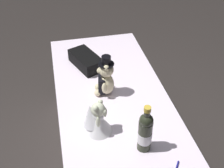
{
  "coord_description": "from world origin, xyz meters",
  "views": [
    {
      "loc": [
        -1.53,
        0.33,
        2.03
      ],
      "look_at": [
        0.0,
        0.0,
        0.81
      ],
      "focal_mm": 46.14,
      "sensor_mm": 36.0,
      "label": 1
    }
  ],
  "objects_px": {
    "teddy_bear_groom": "(105,79)",
    "gift_case_black": "(86,60)",
    "teddy_bear_bride": "(96,118)",
    "champagne_bottle": "(145,132)"
  },
  "relations": [
    {
      "from": "teddy_bear_groom",
      "to": "gift_case_black",
      "type": "distance_m",
      "value": 0.38
    },
    {
      "from": "teddy_bear_bride",
      "to": "gift_case_black",
      "type": "distance_m",
      "value": 0.71
    },
    {
      "from": "champagne_bottle",
      "to": "gift_case_black",
      "type": "distance_m",
      "value": 0.93
    },
    {
      "from": "champagne_bottle",
      "to": "gift_case_black",
      "type": "height_order",
      "value": "champagne_bottle"
    },
    {
      "from": "champagne_bottle",
      "to": "gift_case_black",
      "type": "xyz_separation_m",
      "value": [
        0.91,
        0.2,
        -0.08
      ]
    },
    {
      "from": "teddy_bear_groom",
      "to": "gift_case_black",
      "type": "relative_size",
      "value": 0.88
    },
    {
      "from": "gift_case_black",
      "to": "champagne_bottle",
      "type": "bearing_deg",
      "value": -167.3
    },
    {
      "from": "teddy_bear_groom",
      "to": "teddy_bear_bride",
      "type": "xyz_separation_m",
      "value": [
        -0.34,
        0.12,
        -0.03
      ]
    },
    {
      "from": "teddy_bear_bride",
      "to": "champagne_bottle",
      "type": "relative_size",
      "value": 0.71
    },
    {
      "from": "teddy_bear_groom",
      "to": "champagne_bottle",
      "type": "relative_size",
      "value": 0.97
    }
  ]
}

